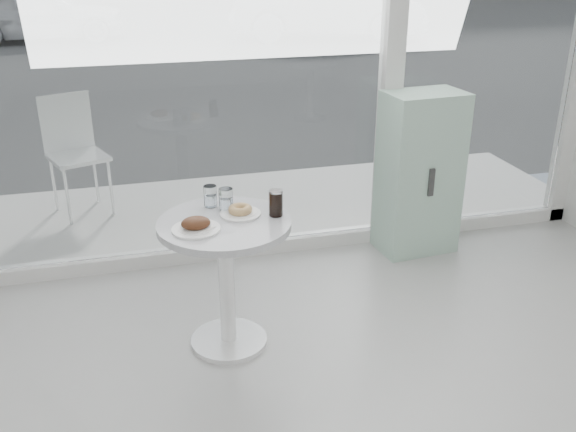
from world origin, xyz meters
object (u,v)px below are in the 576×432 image
object	(u,v)px
car_silver	(327,7)
plate_donut	(240,211)
car_white	(39,12)
patio_chair	(74,147)
water_tumbler_b	(226,201)
mint_cabinet	(419,173)
main_table	(226,258)
water_tumbler_a	(210,197)
plate_fritter	(197,225)
cola_glass	(276,204)

from	to	relation	value
car_silver	plate_donut	bearing A→B (deg)	173.44
car_white	plate_donut	world-z (taller)	car_white
patio_chair	car_white	distance (m)	10.81
car_silver	water_tumbler_b	xyz separation A→B (m)	(-4.31, -11.39, 0.10)
mint_cabinet	main_table	bearing A→B (deg)	-155.84
main_table	plate_donut	size ratio (longest dim) A/B	3.44
water_tumbler_a	car_white	bearing A→B (deg)	98.93
main_table	water_tumbler_b	xyz separation A→B (m)	(0.04, 0.14, 0.28)
main_table	car_white	xyz separation A→B (m)	(-2.03, 12.93, 0.09)
patio_chair	car_silver	world-z (taller)	car_silver
car_white	main_table	bearing A→B (deg)	-171.20
patio_chair	car_silver	distance (m)	10.71
main_table	mint_cabinet	world-z (taller)	mint_cabinet
mint_cabinet	car_silver	xyz separation A→B (m)	(2.77, 10.66, 0.14)
main_table	plate_donut	xyz separation A→B (m)	(0.10, 0.06, 0.24)
car_silver	plate_donut	world-z (taller)	car_silver
plate_fritter	water_tumbler_a	size ratio (longest dim) A/B	2.09
water_tumbler_a	cola_glass	xyz separation A→B (m)	(0.32, -0.22, 0.02)
mint_cabinet	plate_donut	distance (m)	1.69
plate_donut	cola_glass	distance (m)	0.20
car_white	cola_glass	size ratio (longest dim) A/B	25.95
water_tumbler_b	car_white	bearing A→B (deg)	99.20
mint_cabinet	patio_chair	distance (m)	2.77
cola_glass	water_tumbler_b	bearing A→B (deg)	150.66
main_table	car_white	size ratio (longest dim) A/B	0.21
main_table	patio_chair	size ratio (longest dim) A/B	0.80
water_tumbler_b	plate_fritter	bearing A→B (deg)	-131.37
mint_cabinet	water_tumbler_b	distance (m)	1.72
plate_fritter	car_silver	bearing A→B (deg)	68.82
main_table	car_silver	distance (m)	12.33
car_white	cola_glass	bearing A→B (deg)	-169.97
mint_cabinet	water_tumbler_b	bearing A→B (deg)	-159.43
water_tumbler_a	car_silver	bearing A→B (deg)	68.83
water_tumbler_b	car_silver	bearing A→B (deg)	69.30
patio_chair	car_white	size ratio (longest dim) A/B	0.26
plate_fritter	water_tumbler_b	xyz separation A→B (m)	(0.19, 0.22, 0.03)
water_tumbler_b	patio_chair	bearing A→B (deg)	113.94
plate_fritter	water_tumbler_b	world-z (taller)	water_tumbler_b
plate_donut	cola_glass	size ratio (longest dim) A/B	1.55
water_tumbler_a	plate_fritter	bearing A→B (deg)	-111.45
car_white	plate_donut	size ratio (longest dim) A/B	16.71
car_white	plate_donut	distance (m)	13.05
car_white	water_tumbler_a	xyz separation A→B (m)	(2.00, -12.71, 0.19)
main_table	mint_cabinet	bearing A→B (deg)	29.24
water_tumbler_b	cola_glass	world-z (taller)	cola_glass
mint_cabinet	water_tumbler_a	xyz separation A→B (m)	(-1.61, -0.65, 0.23)
car_white	cola_glass	distance (m)	13.14
car_white	water_tumbler_b	size ratio (longest dim) A/B	29.24
cola_glass	plate_fritter	bearing A→B (deg)	-169.78
main_table	car_silver	xyz separation A→B (m)	(4.34, 11.54, 0.18)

